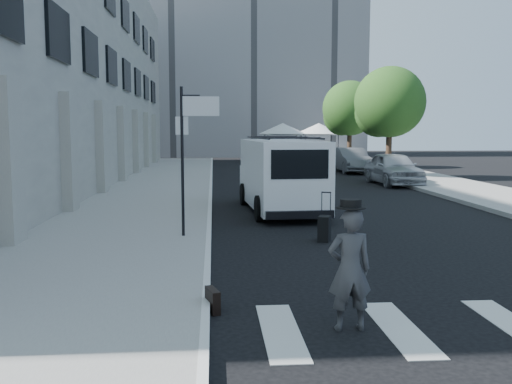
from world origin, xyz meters
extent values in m
plane|color=black|center=(0.00, 0.00, 0.00)|extent=(120.00, 120.00, 0.00)
cube|color=gray|center=(-4.25, 16.00, 0.07)|extent=(4.50, 48.00, 0.15)
cube|color=gray|center=(9.00, 20.00, 0.07)|extent=(4.00, 56.00, 0.15)
cube|color=gray|center=(-11.50, 18.00, 6.00)|extent=(10.00, 44.00, 12.00)
cube|color=slate|center=(2.00, 50.00, 12.50)|extent=(22.00, 12.00, 25.00)
cylinder|color=black|center=(-2.60, 3.20, 1.90)|extent=(0.07, 0.07, 3.50)
cube|color=white|center=(-2.60, 3.22, 2.75)|extent=(0.30, 0.03, 0.42)
cube|color=white|center=(-2.15, 3.20, 3.20)|extent=(0.85, 0.06, 0.45)
cylinder|color=black|center=(7.60, 20.00, 1.40)|extent=(0.32, 0.32, 2.80)
sphere|color=#204315|center=(7.60, 20.00, 4.13)|extent=(3.80, 3.80, 3.80)
sphere|color=#204315|center=(7.20, 20.60, 3.56)|extent=(2.66, 2.66, 2.66)
cylinder|color=black|center=(7.60, 29.00, 1.40)|extent=(0.32, 0.32, 2.80)
sphere|color=#204315|center=(7.60, 29.00, 4.13)|extent=(3.80, 3.80, 3.80)
sphere|color=#204315|center=(7.20, 29.60, 3.56)|extent=(2.66, 2.66, 2.66)
cylinder|color=black|center=(2.60, 36.60, 1.10)|extent=(0.06, 0.06, 2.20)
cylinder|color=black|center=(5.40, 36.60, 1.10)|extent=(0.06, 0.06, 2.20)
cylinder|color=black|center=(2.60, 39.40, 1.10)|extent=(0.06, 0.06, 2.20)
cylinder|color=black|center=(5.40, 39.40, 1.10)|extent=(0.06, 0.06, 2.20)
cube|color=white|center=(4.00, 38.00, 2.25)|extent=(3.00, 3.00, 0.12)
cone|color=white|center=(4.00, 38.00, 2.75)|extent=(4.00, 4.00, 0.90)
cylinder|color=black|center=(5.80, 37.10, 1.10)|extent=(0.06, 0.06, 2.20)
cylinder|color=black|center=(8.60, 37.10, 1.10)|extent=(0.06, 0.06, 2.20)
cylinder|color=black|center=(5.80, 39.90, 1.10)|extent=(0.06, 0.06, 2.20)
cylinder|color=black|center=(8.60, 39.90, 1.10)|extent=(0.06, 0.06, 2.20)
cube|color=white|center=(7.20, 38.50, 2.25)|extent=(3.00, 3.00, 0.12)
cone|color=white|center=(7.20, 38.50, 2.75)|extent=(4.00, 4.00, 0.90)
imported|color=#3B3B3E|center=(-0.09, -3.00, 0.82)|extent=(0.62, 0.43, 1.64)
cube|color=black|center=(-1.90, -2.11, 0.17)|extent=(0.24, 0.46, 0.34)
cube|color=black|center=(0.76, 3.00, 0.30)|extent=(0.40, 0.49, 0.61)
cylinder|color=black|center=(0.73, 3.22, 0.87)|extent=(0.02, 0.02, 0.58)
cylinder|color=black|center=(0.93, 3.14, 0.87)|extent=(0.02, 0.02, 0.58)
cube|color=black|center=(0.83, 3.18, 1.16)|extent=(0.23, 0.11, 0.03)
cube|color=white|center=(0.31, 7.91, 1.26)|extent=(2.37, 5.56, 2.11)
cube|color=white|center=(0.11, 10.87, 0.75)|extent=(1.97, 1.03, 1.11)
cube|color=black|center=(0.49, 5.22, 1.71)|extent=(1.61, 0.19, 0.81)
cylinder|color=black|center=(-0.78, 9.75, 0.38)|extent=(0.33, 0.78, 0.76)
cylinder|color=black|center=(1.13, 9.88, 0.38)|extent=(0.33, 0.78, 0.76)
cylinder|color=black|center=(-0.52, 6.04, 0.38)|extent=(0.33, 0.78, 0.76)
cylinder|color=black|center=(1.38, 6.17, 0.38)|extent=(0.33, 0.78, 0.76)
imported|color=#A8ABB0|center=(6.80, 16.62, 0.79)|extent=(1.98, 4.69, 1.58)
imported|color=#585B60|center=(6.63, 24.43, 0.77)|extent=(1.69, 4.68, 1.53)
imported|color=#B3B6BC|center=(5.78, 30.40, 0.79)|extent=(2.23, 5.43, 1.57)
camera|label=1|loc=(-1.87, -10.26, 2.66)|focal=40.00mm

